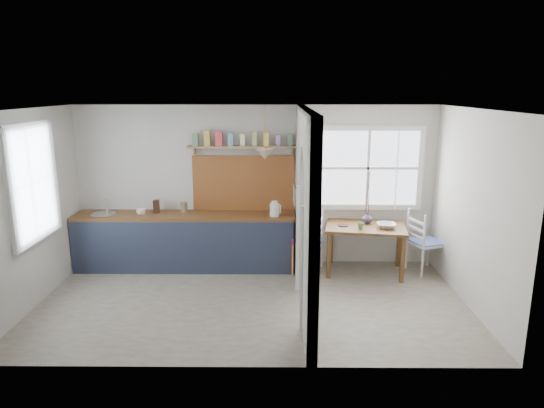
{
  "coord_description": "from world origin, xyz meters",
  "views": [
    {
      "loc": [
        0.32,
        -6.14,
        2.85
      ],
      "look_at": [
        0.26,
        0.58,
        1.24
      ],
      "focal_mm": 32.0,
      "sensor_mm": 36.0,
      "label": 1
    }
  ],
  "objects_px": {
    "chair_left": "(308,241)",
    "dining_table": "(365,249)",
    "kettle": "(275,209)",
    "vase": "(367,218)",
    "chair_right": "(426,242)"
  },
  "relations": [
    {
      "from": "kettle",
      "to": "vase",
      "type": "height_order",
      "value": "kettle"
    },
    {
      "from": "dining_table",
      "to": "chair_right",
      "type": "xyz_separation_m",
      "value": [
        0.96,
        0.01,
        0.12
      ]
    },
    {
      "from": "dining_table",
      "to": "kettle",
      "type": "relative_size",
      "value": 5.09
    },
    {
      "from": "dining_table",
      "to": "chair_left",
      "type": "xyz_separation_m",
      "value": [
        -0.89,
        0.08,
        0.1
      ]
    },
    {
      "from": "dining_table",
      "to": "kettle",
      "type": "distance_m",
      "value": 1.56
    },
    {
      "from": "dining_table",
      "to": "vase",
      "type": "bearing_deg",
      "value": 84.53
    },
    {
      "from": "vase",
      "to": "kettle",
      "type": "bearing_deg",
      "value": -176.51
    },
    {
      "from": "dining_table",
      "to": "chair_right",
      "type": "relative_size",
      "value": 1.21
    },
    {
      "from": "dining_table",
      "to": "chair_right",
      "type": "distance_m",
      "value": 0.97
    },
    {
      "from": "chair_left",
      "to": "dining_table",
      "type": "bearing_deg",
      "value": 97.47
    },
    {
      "from": "kettle",
      "to": "vase",
      "type": "xyz_separation_m",
      "value": [
        1.46,
        0.09,
        -0.17
      ]
    },
    {
      "from": "chair_right",
      "to": "kettle",
      "type": "distance_m",
      "value": 2.45
    },
    {
      "from": "kettle",
      "to": "vase",
      "type": "bearing_deg",
      "value": 7.71
    },
    {
      "from": "dining_table",
      "to": "vase",
      "type": "xyz_separation_m",
      "value": [
        0.04,
        0.14,
        0.47
      ]
    },
    {
      "from": "kettle",
      "to": "vase",
      "type": "relative_size",
      "value": 1.35
    }
  ]
}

